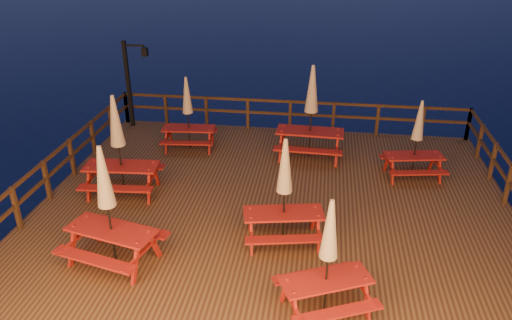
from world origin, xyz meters
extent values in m
plane|color=black|center=(0.00, 0.00, 0.00)|extent=(500.00, 500.00, 0.00)
cube|color=#3F2214|center=(0.00, 0.00, 0.20)|extent=(12.00, 10.00, 0.40)
cylinder|color=#341A10|center=(-5.60, 4.60, -0.30)|extent=(0.24, 0.24, 1.40)
cylinder|color=#341A10|center=(0.00, 4.60, -0.30)|extent=(0.24, 0.24, 1.40)
cylinder|color=#341A10|center=(5.60, 4.60, -0.30)|extent=(0.24, 0.24, 1.40)
cube|color=#341A10|center=(0.00, 4.85, 1.45)|extent=(11.70, 0.06, 0.09)
cube|color=#341A10|center=(0.00, 4.85, 1.01)|extent=(11.70, 0.06, 0.09)
cube|color=#341A10|center=(-4.68, 4.85, 0.95)|extent=(0.10, 0.10, 1.10)
cube|color=#341A10|center=(0.00, 4.85, 0.95)|extent=(0.10, 0.10, 1.10)
cube|color=#341A10|center=(4.68, 4.85, 0.95)|extent=(0.10, 0.10, 1.10)
cube|color=#341A10|center=(-5.85, 0.00, 1.45)|extent=(0.06, 9.70, 0.09)
cube|color=#341A10|center=(-5.85, 0.00, 1.01)|extent=(0.06, 9.70, 0.09)
cube|color=#341A10|center=(-5.85, 0.00, 0.95)|extent=(0.10, 0.10, 1.10)
cube|color=#341A10|center=(-5.85, 3.88, 0.95)|extent=(0.10, 0.10, 1.10)
cube|color=#341A10|center=(5.85, 3.88, 0.95)|extent=(0.10, 0.10, 1.10)
cube|color=black|center=(-5.55, 4.55, 1.90)|extent=(0.12, 0.12, 3.00)
cube|color=black|center=(-5.20, 4.55, 3.25)|extent=(0.70, 0.06, 0.06)
cube|color=black|center=(-4.85, 4.55, 3.05)|extent=(0.18, 0.18, 0.28)
sphere|color=#FEC265|center=(-4.85, 4.55, 3.05)|extent=(0.14, 0.14, 0.14)
cube|color=maroon|center=(-4.04, -0.12, 1.19)|extent=(1.96, 0.88, 0.05)
cube|color=maroon|center=(-4.09, 0.51, 0.88)|extent=(1.92, 0.43, 0.05)
cube|color=maroon|center=(-3.99, -0.75, 0.88)|extent=(1.92, 0.43, 0.05)
cube|color=maroon|center=(-4.86, 0.17, 0.80)|extent=(0.07, 0.11, 0.79)
cube|color=maroon|center=(-4.81, -0.53, 0.80)|extent=(0.07, 0.11, 0.79)
cube|color=maroon|center=(-3.27, 0.29, 0.80)|extent=(0.07, 0.11, 0.79)
cube|color=maroon|center=(-3.22, -0.41, 0.80)|extent=(0.07, 0.11, 0.79)
cylinder|color=black|center=(-4.04, -0.12, 1.72)|extent=(0.05, 0.05, 2.65)
cone|color=tan|center=(-4.04, -0.12, 2.47)|extent=(0.38, 0.38, 1.32)
sphere|color=black|center=(-4.04, -0.12, 3.08)|extent=(0.07, 0.07, 0.07)
cube|color=maroon|center=(1.33, -3.85, 1.09)|extent=(1.78, 1.27, 0.05)
cube|color=maroon|center=(1.10, -3.35, 0.81)|extent=(1.62, 0.92, 0.05)
cube|color=maroon|center=(1.55, -4.35, 0.81)|extent=(1.62, 0.92, 0.05)
cube|color=maroon|center=(0.57, -3.86, 0.75)|extent=(0.09, 0.11, 0.69)
cube|color=maroon|center=(0.82, -4.41, 0.75)|extent=(0.09, 0.11, 0.69)
cube|color=maroon|center=(1.83, -3.29, 0.75)|extent=(0.09, 0.11, 0.69)
cube|color=maroon|center=(2.08, -3.84, 0.75)|extent=(0.09, 0.11, 0.69)
cylinder|color=black|center=(1.33, -3.85, 1.55)|extent=(0.04, 0.04, 2.30)
cone|color=tan|center=(1.33, -3.85, 2.20)|extent=(0.33, 0.33, 1.15)
sphere|color=black|center=(1.33, -3.85, 2.73)|extent=(0.06, 0.06, 0.06)
cube|color=maroon|center=(0.75, 2.83, 1.24)|extent=(2.04, 0.86, 0.06)
cube|color=maroon|center=(0.78, 3.50, 0.90)|extent=(2.02, 0.39, 0.06)
cube|color=maroon|center=(0.72, 2.16, 0.90)|extent=(2.02, 0.39, 0.06)
cube|color=maroon|center=(-0.07, 3.23, 0.82)|extent=(0.07, 0.11, 0.84)
cube|color=maroon|center=(-0.10, 2.49, 0.82)|extent=(0.07, 0.11, 0.84)
cube|color=maroon|center=(1.60, 3.16, 0.82)|extent=(0.07, 0.11, 0.84)
cube|color=maroon|center=(1.57, 2.43, 0.82)|extent=(0.07, 0.11, 0.84)
cylinder|color=black|center=(0.75, 2.83, 1.79)|extent=(0.05, 0.05, 2.79)
cone|color=tan|center=(0.75, 2.83, 2.58)|extent=(0.40, 0.40, 1.39)
sphere|color=black|center=(0.75, 2.83, 3.22)|extent=(0.08, 0.08, 0.08)
cube|color=maroon|center=(0.36, -1.74, 1.13)|extent=(1.86, 1.01, 0.05)
cube|color=maroon|center=(0.25, -1.16, 0.84)|extent=(1.78, 0.61, 0.05)
cube|color=maroon|center=(0.47, -2.32, 0.84)|extent=(1.78, 0.61, 0.05)
cube|color=maroon|center=(-0.42, -1.56, 0.77)|extent=(0.08, 0.11, 0.73)
cube|color=maroon|center=(-0.30, -2.20, 0.77)|extent=(0.08, 0.11, 0.73)
cube|color=maroon|center=(1.02, -1.28, 0.77)|extent=(0.08, 0.11, 0.73)
cube|color=maroon|center=(1.15, -1.92, 0.77)|extent=(0.08, 0.11, 0.73)
cylinder|color=black|center=(0.36, -1.74, 1.62)|extent=(0.04, 0.04, 2.45)
cone|color=tan|center=(0.36, -1.74, 2.31)|extent=(0.35, 0.35, 1.22)
sphere|color=black|center=(0.36, -1.74, 2.88)|extent=(0.07, 0.07, 0.07)
cube|color=maroon|center=(-3.12, -2.98, 1.19)|extent=(2.01, 1.17, 0.05)
cube|color=maroon|center=(-2.97, -2.37, 0.87)|extent=(1.90, 0.74, 0.05)
cube|color=maroon|center=(-3.27, -3.59, 0.87)|extent=(1.90, 0.74, 0.05)
cube|color=maroon|center=(-3.80, -2.45, 0.79)|extent=(0.09, 0.12, 0.79)
cube|color=maroon|center=(-3.97, -3.12, 0.79)|extent=(0.09, 0.12, 0.79)
cube|color=maroon|center=(-2.28, -2.83, 0.79)|extent=(0.09, 0.12, 0.79)
cube|color=maroon|center=(-2.44, -3.50, 0.79)|extent=(0.09, 0.12, 0.79)
cylinder|color=black|center=(-3.12, -2.98, 1.71)|extent=(0.05, 0.05, 2.62)
cone|color=tan|center=(-3.12, -2.98, 2.44)|extent=(0.38, 0.38, 1.31)
sphere|color=black|center=(-3.12, -2.98, 3.05)|extent=(0.07, 0.07, 0.07)
cube|color=maroon|center=(3.69, 1.88, 1.06)|extent=(1.68, 0.89, 0.04)
cube|color=maroon|center=(3.60, 2.40, 0.80)|extent=(1.61, 0.53, 0.04)
cube|color=maroon|center=(3.78, 1.36, 0.80)|extent=(1.61, 0.53, 0.04)
cube|color=maroon|center=(2.99, 2.05, 0.73)|extent=(0.07, 0.10, 0.66)
cube|color=maroon|center=(3.09, 1.48, 0.73)|extent=(0.07, 0.10, 0.66)
cube|color=maroon|center=(4.29, 2.29, 0.73)|extent=(0.07, 0.10, 0.66)
cube|color=maroon|center=(4.39, 1.71, 0.73)|extent=(0.07, 0.10, 0.66)
cylinder|color=black|center=(3.69, 1.88, 1.51)|extent=(0.04, 0.04, 2.21)
cone|color=tan|center=(3.69, 1.88, 2.12)|extent=(0.32, 0.32, 1.11)
sphere|color=black|center=(3.69, 1.88, 2.64)|extent=(0.06, 0.06, 0.06)
cube|color=maroon|center=(-3.04, 2.94, 1.08)|extent=(1.68, 0.77, 0.05)
cube|color=maroon|center=(-3.09, 3.48, 0.81)|extent=(1.65, 0.39, 0.05)
cube|color=maroon|center=(-3.00, 2.40, 0.81)|extent=(1.65, 0.39, 0.05)
cube|color=maroon|center=(-3.75, 3.18, 0.74)|extent=(0.06, 0.10, 0.68)
cube|color=maroon|center=(-3.70, 2.58, 0.74)|extent=(0.06, 0.10, 0.68)
cube|color=maroon|center=(-2.39, 3.30, 0.74)|extent=(0.06, 0.10, 0.68)
cube|color=maroon|center=(-2.34, 2.70, 0.74)|extent=(0.06, 0.10, 0.68)
cylinder|color=black|center=(-3.04, 2.94, 1.53)|extent=(0.04, 0.04, 2.27)
cone|color=tan|center=(-3.04, 2.94, 2.17)|extent=(0.33, 0.33, 1.13)
sphere|color=black|center=(-3.04, 2.94, 2.70)|extent=(0.06, 0.06, 0.06)
camera|label=1|loc=(1.06, -11.15, 7.00)|focal=35.00mm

